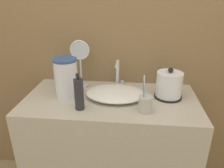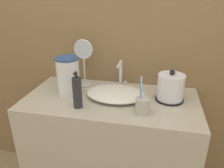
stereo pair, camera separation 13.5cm
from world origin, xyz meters
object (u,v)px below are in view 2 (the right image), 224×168
faucet (121,73)px  vanity_mirror (84,59)px  shampoo_bottle (62,74)px  lotion_bottle (77,92)px  water_pitcher (68,76)px  electric_kettle (170,88)px  toothbrush_cup (142,105)px

faucet → vanity_mirror: bearing=-175.2°
faucet → shampoo_bottle: (-0.43, -0.03, -0.03)m
lotion_bottle → vanity_mirror: (-0.06, 0.31, 0.10)m
shampoo_bottle → vanity_mirror: bearing=1.7°
lotion_bottle → water_pitcher: (-0.12, 0.16, 0.03)m
electric_kettle → shampoo_bottle: 0.77m
lotion_bottle → vanity_mirror: size_ratio=0.66×
faucet → lotion_bottle: bearing=-120.3°
toothbrush_cup → lotion_bottle: (-0.37, -0.01, 0.05)m
toothbrush_cup → vanity_mirror: size_ratio=0.65×
faucet → lotion_bottle: size_ratio=0.87×
lotion_bottle → water_pitcher: bearing=126.7°
faucet → vanity_mirror: 0.28m
faucet → water_pitcher: water_pitcher is taller
faucet → toothbrush_cup: bearing=-61.5°
faucet → electric_kettle: bearing=-21.6°
electric_kettle → lotion_bottle: (-0.53, -0.20, 0.02)m
shampoo_bottle → vanity_mirror: (0.17, 0.01, 0.12)m
lotion_bottle → vanity_mirror: bearing=101.2°
electric_kettle → water_pitcher: water_pitcher is taller
electric_kettle → vanity_mirror: size_ratio=0.60×
shampoo_bottle → vanity_mirror: vanity_mirror is taller
toothbrush_cup → lotion_bottle: size_ratio=0.98×
toothbrush_cup → electric_kettle: bearing=52.2°
electric_kettle → faucet: bearing=158.4°
faucet → water_pitcher: size_ratio=0.76×
electric_kettle → lotion_bottle: 0.57m
electric_kettle → lotion_bottle: size_ratio=0.91×
water_pitcher → faucet: bearing=29.2°
water_pitcher → vanity_mirror: bearing=69.8°
faucet → electric_kettle: electric_kettle is taller
faucet → toothbrush_cup: 0.38m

